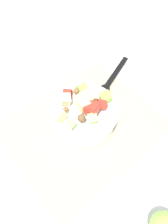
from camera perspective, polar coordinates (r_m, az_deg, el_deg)
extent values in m
plane|color=silver|center=(0.71, -0.24, -3.87)|extent=(2.40, 2.40, 0.00)
cube|color=tan|center=(0.70, -0.24, -3.74)|extent=(0.46, 0.37, 0.01)
cylinder|color=white|center=(0.69, 0.00, -0.85)|extent=(0.19, 0.19, 0.06)
torus|color=white|center=(0.66, 0.00, 0.59)|extent=(0.21, 0.21, 0.02)
cube|color=beige|center=(0.66, -4.67, 3.29)|extent=(0.04, 0.04, 0.03)
cube|color=#9EC656|center=(0.69, -0.46, 5.78)|extent=(0.04, 0.04, 0.04)
sphere|color=brown|center=(0.61, -0.68, -1.54)|extent=(0.03, 0.03, 0.03)
cube|color=beige|center=(0.64, -6.25, -0.98)|extent=(0.04, 0.04, 0.04)
sphere|color=brown|center=(0.67, -1.98, 5.34)|extent=(0.03, 0.03, 0.02)
cube|color=#8CB74C|center=(0.67, 5.32, 3.91)|extent=(0.04, 0.04, 0.03)
cube|color=beige|center=(0.64, 0.10, 3.62)|extent=(0.04, 0.05, 0.05)
cube|color=#BC3828|center=(0.62, 1.99, 1.03)|extent=(0.05, 0.05, 0.04)
cube|color=#BC3828|center=(0.65, 4.62, 1.95)|extent=(0.04, 0.04, 0.03)
cube|color=#93C160|center=(0.61, -3.28, -3.15)|extent=(0.04, 0.03, 0.04)
cube|color=beige|center=(0.63, -0.17, 1.93)|extent=(0.04, 0.04, 0.03)
cube|color=#A3CC6B|center=(0.62, 2.29, -1.62)|extent=(0.04, 0.04, 0.04)
sphere|color=brown|center=(0.64, -4.68, 0.66)|extent=(0.03, 0.02, 0.02)
cube|color=beige|center=(0.65, 2.49, 4.13)|extent=(0.04, 0.04, 0.03)
cube|color=red|center=(0.68, -4.25, 4.68)|extent=(0.04, 0.04, 0.03)
ellipsoid|color=black|center=(0.78, 5.13, 5.67)|extent=(0.07, 0.05, 0.01)
cube|color=black|center=(0.85, 8.30, 10.13)|extent=(0.17, 0.08, 0.01)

